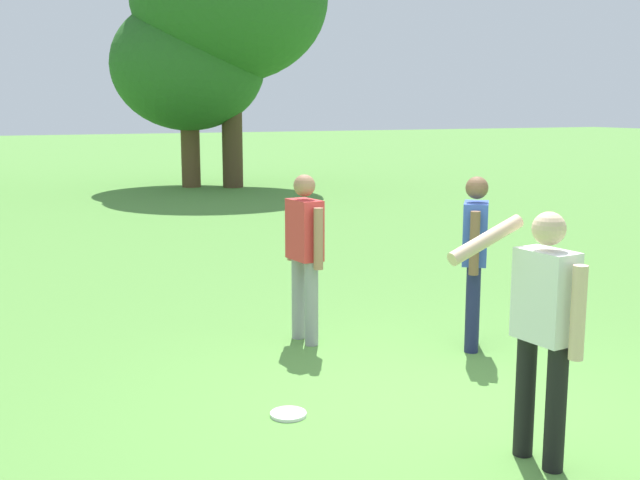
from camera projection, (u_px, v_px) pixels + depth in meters
name	position (u px, v px, depth m)	size (l,w,h in m)	color
ground_plane	(424.00, 399.00, 6.09)	(120.00, 120.00, 0.00)	#568E3D
person_thrower	(543.00, 319.00, 4.84)	(0.72, 0.61, 1.64)	black
person_catcher	(305.00, 247.00, 7.42)	(0.26, 0.61, 1.64)	gray
person_bystander	(475.00, 251.00, 7.22)	(0.41, 0.50, 1.64)	#1E234C
frisbee	(288.00, 414.00, 5.76)	(0.27, 0.27, 0.03)	white
tree_far_right	(188.00, 66.00, 21.43)	(4.27, 4.27, 5.22)	brown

